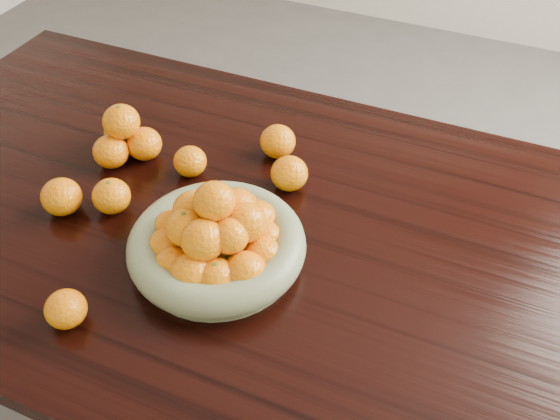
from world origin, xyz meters
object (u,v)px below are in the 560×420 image
at_px(dining_table, 290,266).
at_px(orange_pyramid, 124,137).
at_px(loose_orange_0, 111,196).
at_px(fruit_bowl, 217,240).

relative_size(dining_table, orange_pyramid, 13.33).
bearing_deg(dining_table, loose_orange_0, -168.31).
bearing_deg(fruit_bowl, orange_pyramid, 149.17).
bearing_deg(fruit_bowl, dining_table, 48.59).
distance_m(fruit_bowl, orange_pyramid, 0.39).
relative_size(orange_pyramid, loose_orange_0, 1.94).
height_order(dining_table, loose_orange_0, loose_orange_0).
xyz_separation_m(dining_table, orange_pyramid, (-0.43, 0.09, 0.14)).
bearing_deg(orange_pyramid, fruit_bowl, -30.83).
relative_size(fruit_bowl, orange_pyramid, 2.20).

